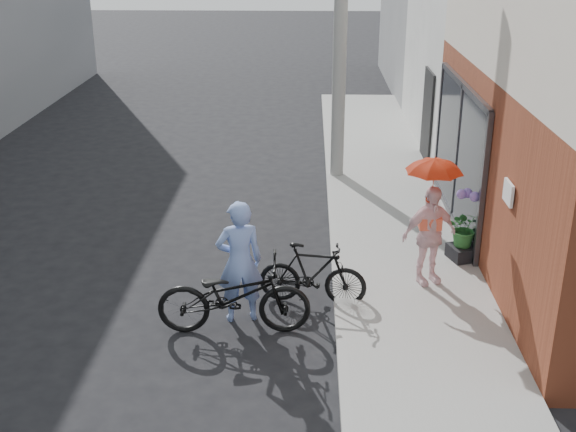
{
  "coord_description": "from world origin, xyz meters",
  "views": [
    {
      "loc": [
        0.5,
        -8.91,
        5.11
      ],
      "look_at": [
        0.19,
        1.07,
        1.1
      ],
      "focal_mm": 45.0,
      "sensor_mm": 36.0,
      "label": 1
    }
  ],
  "objects_px": {
    "officer": "(239,262)",
    "planter": "(463,252)",
    "utility_pole": "(341,14)",
    "kimono_woman": "(429,235)",
    "bike_left": "(234,296)",
    "bike_right": "(313,274)"
  },
  "relations": [
    {
      "from": "bike_left",
      "to": "planter",
      "type": "distance_m",
      "value": 4.11
    },
    {
      "from": "planter",
      "to": "kimono_woman",
      "type": "bearing_deg",
      "value": -130.87
    },
    {
      "from": "utility_pole",
      "to": "bike_right",
      "type": "bearing_deg",
      "value": -95.43
    },
    {
      "from": "utility_pole",
      "to": "kimono_woman",
      "type": "height_order",
      "value": "utility_pole"
    },
    {
      "from": "utility_pole",
      "to": "bike_left",
      "type": "distance_m",
      "value": 7.24
    },
    {
      "from": "utility_pole",
      "to": "bike_left",
      "type": "relative_size",
      "value": 3.42
    },
    {
      "from": "bike_left",
      "to": "kimono_woman",
      "type": "height_order",
      "value": "kimono_woman"
    },
    {
      "from": "officer",
      "to": "planter",
      "type": "height_order",
      "value": "officer"
    },
    {
      "from": "bike_left",
      "to": "kimono_woman",
      "type": "distance_m",
      "value": 3.09
    },
    {
      "from": "officer",
      "to": "bike_left",
      "type": "relative_size",
      "value": 0.86
    },
    {
      "from": "bike_left",
      "to": "utility_pole",
      "type": "bearing_deg",
      "value": -16.23
    },
    {
      "from": "utility_pole",
      "to": "bike_right",
      "type": "relative_size",
      "value": 4.48
    },
    {
      "from": "bike_left",
      "to": "kimono_woman",
      "type": "relative_size",
      "value": 1.34
    },
    {
      "from": "bike_left",
      "to": "officer",
      "type": "bearing_deg",
      "value": -10.75
    },
    {
      "from": "kimono_woman",
      "to": "bike_left",
      "type": "bearing_deg",
      "value": -177.6
    },
    {
      "from": "officer",
      "to": "kimono_woman",
      "type": "xyz_separation_m",
      "value": [
        2.72,
        0.99,
        0.0
      ]
    },
    {
      "from": "bike_right",
      "to": "utility_pole",
      "type": "bearing_deg",
      "value": 2.56
    },
    {
      "from": "utility_pole",
      "to": "planter",
      "type": "height_order",
      "value": "utility_pole"
    },
    {
      "from": "officer",
      "to": "planter",
      "type": "bearing_deg",
      "value": -166.21
    },
    {
      "from": "utility_pole",
      "to": "kimono_woman",
      "type": "relative_size",
      "value": 4.59
    },
    {
      "from": "utility_pole",
      "to": "kimono_woman",
      "type": "xyz_separation_m",
      "value": [
        1.18,
        -5.09,
        -2.62
      ]
    },
    {
      "from": "utility_pole",
      "to": "bike_left",
      "type": "bearing_deg",
      "value": -103.87
    }
  ]
}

